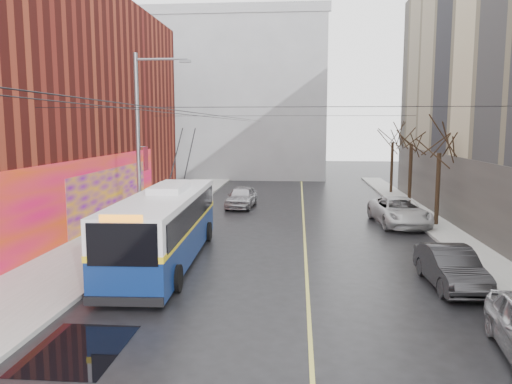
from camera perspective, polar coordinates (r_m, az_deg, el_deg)
ground at (r=13.95m, az=-0.21°, el=-16.56°), size 140.00×140.00×0.00m
sidewalk_left at (r=26.91m, az=-15.16°, el=-4.78°), size 4.00×60.00×0.15m
sidewalk_right at (r=26.52m, az=22.09°, el=-5.26°), size 2.00×60.00×0.15m
lane_line at (r=27.29m, az=5.53°, el=-4.53°), size 0.12×50.00×0.01m
building_far at (r=58.21m, az=-2.25°, el=10.81°), size 20.50×12.10×18.00m
streetlight_pole at (r=23.83m, az=-12.97°, el=5.31°), size 2.65×0.60×9.00m
catenary_wires at (r=27.70m, az=-2.80°, el=8.67°), size 18.00×60.00×0.22m
tree_near at (r=29.76m, az=20.28°, el=5.69°), size 3.20×3.20×6.40m
tree_mid at (r=36.55m, az=17.39°, el=6.51°), size 3.20×3.20×6.68m
tree_far at (r=43.41m, az=15.38°, el=6.55°), size 3.20×3.20×6.57m
puddle at (r=14.19m, az=-19.70°, el=-16.57°), size 2.30×3.20×0.01m
pigeons_flying at (r=22.24m, az=-3.11°, el=11.26°), size 4.66×2.23×0.59m
trolleybus at (r=21.33m, az=-10.33°, el=-3.77°), size 3.12×11.91×5.60m
parked_car_b at (r=19.23m, az=21.36°, el=-8.01°), size 1.69×4.39×1.43m
parked_car_c at (r=30.08m, az=16.04°, el=-2.14°), size 3.13×5.89×1.58m
following_car at (r=35.08m, az=-1.65°, el=-0.56°), size 2.16×4.55×1.50m
pedestrian_a at (r=24.72m, az=-16.02°, el=-3.87°), size 0.56×0.67×1.56m
pedestrian_b at (r=26.40m, az=-15.30°, el=-3.06°), size 0.99×0.98×1.62m
pedestrian_c at (r=23.36m, az=-15.62°, el=-4.54°), size 0.83×1.12×1.54m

